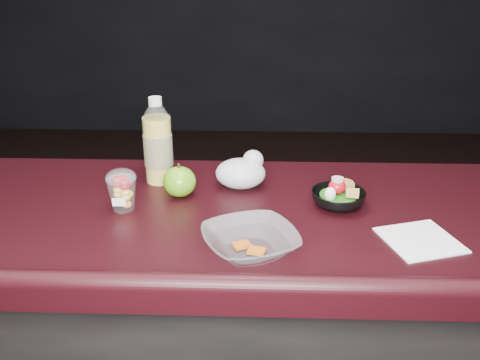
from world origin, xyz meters
The scene contains 7 objects.
lemonade_bottle centered at (-0.11, 0.49, 1.12)m, with size 0.08×0.08×0.25m.
fruit_cup centered at (-0.17, 0.31, 1.08)m, with size 0.08×0.08×0.11m.
green_apple centered at (-0.04, 0.39, 1.06)m, with size 0.09×0.09×0.09m.
plastic_bag centered at (0.13, 0.46, 1.07)m, with size 0.14×0.12×0.10m.
snack_bowl centered at (0.39, 0.34, 1.05)m, with size 0.15×0.15×0.08m.
takeout_bowl centered at (0.16, 0.11, 1.05)m, with size 0.27×0.27×0.05m.
paper_napkin centered at (0.56, 0.17, 1.02)m, with size 0.16×0.16×0.00m, color white.
Camera 1 is at (0.17, -0.93, 1.65)m, focal length 40.00 mm.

